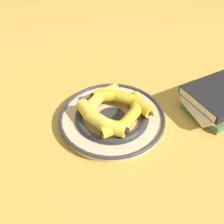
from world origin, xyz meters
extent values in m
plane|color=gold|center=(0.00, 0.00, 0.00)|extent=(2.80, 2.80, 0.00)
cylinder|color=beige|center=(0.01, -0.01, 0.01)|extent=(0.30, 0.30, 0.02)
torus|color=#2D2D33|center=(0.01, -0.01, 0.02)|extent=(0.22, 0.22, 0.02)
cylinder|color=#2D2D33|center=(0.01, -0.01, 0.02)|extent=(0.08, 0.08, 0.00)
torus|color=#333338|center=(0.01, -0.01, 0.02)|extent=(0.31, 0.31, 0.01)
cylinder|color=yellow|center=(-0.06, -0.01, 0.05)|extent=(0.06, 0.07, 0.04)
cylinder|color=yellow|center=(-0.03, -0.05, 0.05)|extent=(0.07, 0.07, 0.04)
cylinder|color=yellow|center=(0.01, -0.09, 0.05)|extent=(0.07, 0.06, 0.04)
sphere|color=yellow|center=(-0.05, -0.03, 0.05)|extent=(0.04, 0.04, 0.04)
sphere|color=yellow|center=(-0.01, -0.07, 0.05)|extent=(0.04, 0.04, 0.04)
cone|color=#472D19|center=(-0.07, 0.02, 0.05)|extent=(0.04, 0.04, 0.03)
sphere|color=black|center=(0.04, -0.10, 0.05)|extent=(0.02, 0.02, 0.02)
cylinder|color=gold|center=(0.01, -0.09, 0.05)|extent=(0.07, 0.05, 0.03)
cylinder|color=gold|center=(0.06, -0.05, 0.05)|extent=(0.07, 0.07, 0.03)
cylinder|color=gold|center=(0.09, 0.01, 0.05)|extent=(0.04, 0.07, 0.03)
sphere|color=gold|center=(0.04, -0.07, 0.05)|extent=(0.03, 0.03, 0.03)
sphere|color=gold|center=(0.08, -0.02, 0.05)|extent=(0.03, 0.03, 0.03)
cone|color=#472D19|center=(-0.03, -0.10, 0.05)|extent=(0.04, 0.03, 0.02)
sphere|color=black|center=(0.09, 0.04, 0.05)|extent=(0.02, 0.02, 0.02)
cylinder|color=gold|center=(0.10, -0.01, 0.05)|extent=(0.06, 0.07, 0.04)
cylinder|color=gold|center=(0.06, 0.03, 0.05)|extent=(0.07, 0.06, 0.04)
cylinder|color=gold|center=(0.00, 0.05, 0.05)|extent=(0.07, 0.04, 0.04)
sphere|color=gold|center=(0.08, 0.02, 0.05)|extent=(0.04, 0.04, 0.04)
sphere|color=gold|center=(0.03, 0.05, 0.05)|extent=(0.04, 0.04, 0.04)
cone|color=#472D19|center=(0.12, -0.04, 0.05)|extent=(0.04, 0.04, 0.03)
sphere|color=black|center=(-0.04, 0.05, 0.05)|extent=(0.02, 0.02, 0.02)
cylinder|color=yellow|center=(0.02, 0.07, 0.05)|extent=(0.06, 0.05, 0.03)
cylinder|color=yellow|center=(-0.03, 0.04, 0.05)|extent=(0.06, 0.06, 0.03)
cylinder|color=yellow|center=(-0.05, -0.01, 0.05)|extent=(0.04, 0.06, 0.03)
sphere|color=yellow|center=(-0.01, 0.06, 0.05)|extent=(0.03, 0.03, 0.03)
sphere|color=yellow|center=(-0.04, 0.02, 0.05)|extent=(0.03, 0.03, 0.03)
cone|color=#472D19|center=(0.04, 0.08, 0.05)|extent=(0.04, 0.04, 0.03)
sphere|color=black|center=(-0.05, -0.04, 0.05)|extent=(0.02, 0.02, 0.02)
cube|color=#4C754C|center=(0.34, 0.00, 0.01)|extent=(0.21, 0.20, 0.02)
cube|color=white|center=(0.33, 0.00, 0.01)|extent=(0.20, 0.19, 0.02)
cube|color=silver|center=(0.33, -0.01, 0.04)|extent=(0.19, 0.16, 0.03)
cube|color=white|center=(0.32, -0.01, 0.04)|extent=(0.18, 0.14, 0.02)
cube|color=black|center=(0.34, 0.00, 0.06)|extent=(0.24, 0.22, 0.03)
cube|color=white|center=(0.34, 0.00, 0.06)|extent=(0.23, 0.20, 0.02)
camera|label=1|loc=(-0.06, -0.55, 0.55)|focal=42.00mm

